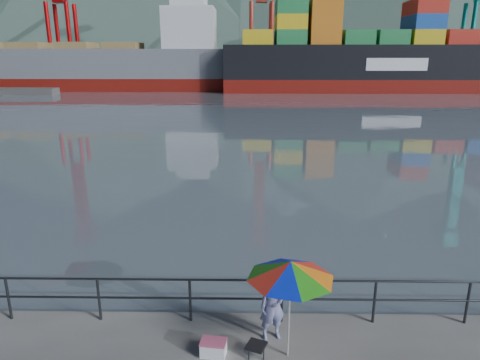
# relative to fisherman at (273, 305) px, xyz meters

# --- Properties ---
(harbor_water) EXTENTS (500.00, 280.00, 0.00)m
(harbor_water) POSITION_rel_fisherman_xyz_m (-2.76, 128.87, -0.75)
(harbor_water) COLOR slate
(harbor_water) RESTS_ON ground
(far_dock) EXTENTS (200.00, 40.00, 0.40)m
(far_dock) POSITION_rel_fisherman_xyz_m (7.24, 91.87, -0.75)
(far_dock) COLOR #514F4C
(far_dock) RESTS_ON ground
(guardrail) EXTENTS (22.00, 0.06, 1.03)m
(guardrail) POSITION_rel_fisherman_xyz_m (-2.76, 0.57, -0.23)
(guardrail) COLOR #2D3033
(guardrail) RESTS_ON ground
(port_cranes) EXTENTS (116.00, 28.00, 38.40)m
(port_cranes) POSITION_rel_fisherman_xyz_m (28.24, 82.87, 15.25)
(port_cranes) COLOR #BD090B
(port_cranes) RESTS_ON ground
(container_stacks) EXTENTS (58.00, 8.40, 7.80)m
(container_stacks) POSITION_rel_fisherman_xyz_m (29.78, 92.91, 2.65)
(container_stacks) COLOR red
(container_stacks) RESTS_ON ground
(fisherman) EXTENTS (0.63, 0.50, 1.50)m
(fisherman) POSITION_rel_fisherman_xyz_m (0.00, 0.00, 0.00)
(fisherman) COLOR navy
(fisherman) RESTS_ON ground
(beach_umbrella) EXTENTS (1.86, 1.86, 2.01)m
(beach_umbrella) POSITION_rel_fisherman_xyz_m (0.28, -0.55, 1.09)
(beach_umbrella) COLOR white
(beach_umbrella) RESTS_ON ground
(folding_stool) EXTENTS (0.47, 0.47, 0.24)m
(folding_stool) POSITION_rel_fisherman_xyz_m (-0.34, -0.55, -0.63)
(folding_stool) COLOR black
(folding_stool) RESTS_ON ground
(cooler_bag) EXTENTS (0.52, 0.38, 0.28)m
(cooler_bag) POSITION_rel_fisherman_xyz_m (-1.17, -0.56, -0.61)
(cooler_bag) COLOR white
(cooler_bag) RESTS_ON ground
(fishing_rod) EXTENTS (0.17, 1.55, 1.10)m
(fishing_rod) POSITION_rel_fisherman_xyz_m (-0.20, 1.06, -0.75)
(fishing_rod) COLOR black
(fishing_rod) RESTS_ON ground
(bulk_carrier) EXTENTS (56.16, 9.72, 14.50)m
(bulk_carrier) POSITION_rel_fisherman_xyz_m (-26.75, 72.89, 3.31)
(bulk_carrier) COLOR maroon
(bulk_carrier) RESTS_ON ground
(container_ship) EXTENTS (56.79, 9.47, 18.10)m
(container_ship) POSITION_rel_fisherman_xyz_m (25.57, 69.70, 5.11)
(container_ship) COLOR maroon
(container_ship) RESTS_ON ground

